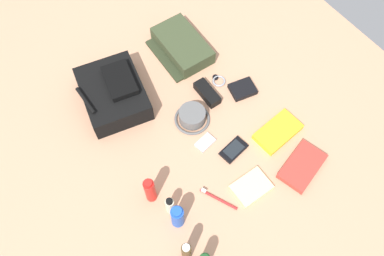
{
  "coord_description": "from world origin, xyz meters",
  "views": [
    {
      "loc": [
        -0.64,
        0.47,
        1.57
      ],
      "look_at": [
        0.0,
        0.0,
        0.04
      ],
      "focal_mm": 38.15,
      "sensor_mm": 36.0,
      "label": 1
    }
  ],
  "objects_px": {
    "cologne_bottle": "(186,252)",
    "sunglasses_case": "(207,93)",
    "wallet": "(243,89)",
    "notepad": "(251,187)",
    "bucket_hat": "(192,117)",
    "lotion_bottle": "(170,205)",
    "paperback_novel": "(302,166)",
    "wristwatch": "(218,81)",
    "media_player": "(205,142)",
    "cell_phone": "(234,150)",
    "toiletry_pouch": "(182,46)",
    "backpack": "(114,93)",
    "deodorant_spray": "(177,217)",
    "toothbrush": "(216,198)",
    "travel_guidebook": "(278,132)",
    "sunscreen_spray": "(150,190)"
  },
  "relations": [
    {
      "from": "cologne_bottle",
      "to": "sunglasses_case",
      "type": "bearing_deg",
      "value": -43.23
    },
    {
      "from": "wallet",
      "to": "notepad",
      "type": "relative_size",
      "value": 0.73
    },
    {
      "from": "bucket_hat",
      "to": "lotion_bottle",
      "type": "relative_size",
      "value": 1.49
    },
    {
      "from": "paperback_novel",
      "to": "wristwatch",
      "type": "relative_size",
      "value": 3.22
    },
    {
      "from": "paperback_novel",
      "to": "media_player",
      "type": "relative_size",
      "value": 2.51
    },
    {
      "from": "cell_phone",
      "to": "toiletry_pouch",
      "type": "bearing_deg",
      "value": -12.97
    },
    {
      "from": "sunglasses_case",
      "to": "backpack",
      "type": "bearing_deg",
      "value": 58.34
    },
    {
      "from": "deodorant_spray",
      "to": "notepad",
      "type": "xyz_separation_m",
      "value": [
        -0.06,
        -0.32,
        -0.06
      ]
    },
    {
      "from": "backpack",
      "to": "cologne_bottle",
      "type": "distance_m",
      "value": 0.76
    },
    {
      "from": "toiletry_pouch",
      "to": "cell_phone",
      "type": "bearing_deg",
      "value": 167.03
    },
    {
      "from": "paperback_novel",
      "to": "toothbrush",
      "type": "relative_size",
      "value": 1.49
    },
    {
      "from": "lotion_bottle",
      "to": "toothbrush",
      "type": "xyz_separation_m",
      "value": [
        -0.07,
        -0.17,
        -0.04
      ]
    },
    {
      "from": "backpack",
      "to": "media_player",
      "type": "xyz_separation_m",
      "value": [
        -0.41,
        -0.2,
        -0.05
      ]
    },
    {
      "from": "toiletry_pouch",
      "to": "wristwatch",
      "type": "relative_size",
      "value": 4.27
    },
    {
      "from": "cologne_bottle",
      "to": "paperback_novel",
      "type": "distance_m",
      "value": 0.59
    },
    {
      "from": "travel_guidebook",
      "to": "media_player",
      "type": "xyz_separation_m",
      "value": [
        0.15,
        0.28,
        -0.01
      ]
    },
    {
      "from": "cologne_bottle",
      "to": "toothbrush",
      "type": "height_order",
      "value": "cologne_bottle"
    },
    {
      "from": "lotion_bottle",
      "to": "sunglasses_case",
      "type": "distance_m",
      "value": 0.55
    },
    {
      "from": "bucket_hat",
      "to": "toothbrush",
      "type": "bearing_deg",
      "value": 158.89
    },
    {
      "from": "bucket_hat",
      "to": "wristwatch",
      "type": "xyz_separation_m",
      "value": [
        0.09,
        -0.22,
        -0.02
      ]
    },
    {
      "from": "cologne_bottle",
      "to": "lotion_bottle",
      "type": "bearing_deg",
      "value": -16.27
    },
    {
      "from": "lotion_bottle",
      "to": "wristwatch",
      "type": "relative_size",
      "value": 1.48
    },
    {
      "from": "paperback_novel",
      "to": "notepad",
      "type": "distance_m",
      "value": 0.23
    },
    {
      "from": "toothbrush",
      "to": "wristwatch",
      "type": "bearing_deg",
      "value": -38.68
    },
    {
      "from": "travel_guidebook",
      "to": "toothbrush",
      "type": "relative_size",
      "value": 1.37
    },
    {
      "from": "sunscreen_spray",
      "to": "media_player",
      "type": "height_order",
      "value": "sunscreen_spray"
    },
    {
      "from": "toiletry_pouch",
      "to": "wallet",
      "type": "height_order",
      "value": "toiletry_pouch"
    },
    {
      "from": "bucket_hat",
      "to": "cell_phone",
      "type": "distance_m",
      "value": 0.23
    },
    {
      "from": "bucket_hat",
      "to": "cell_phone",
      "type": "height_order",
      "value": "bucket_hat"
    },
    {
      "from": "backpack",
      "to": "toiletry_pouch",
      "type": "distance_m",
      "value": 0.4
    },
    {
      "from": "cologne_bottle",
      "to": "media_player",
      "type": "relative_size",
      "value": 1.73
    },
    {
      "from": "backpack",
      "to": "wristwatch",
      "type": "distance_m",
      "value": 0.48
    },
    {
      "from": "sunscreen_spray",
      "to": "cell_phone",
      "type": "distance_m",
      "value": 0.4
    },
    {
      "from": "cologne_bottle",
      "to": "wristwatch",
      "type": "distance_m",
      "value": 0.8
    },
    {
      "from": "cell_phone",
      "to": "wallet",
      "type": "height_order",
      "value": "wallet"
    },
    {
      "from": "travel_guidebook",
      "to": "backpack",
      "type": "bearing_deg",
      "value": 40.45
    },
    {
      "from": "bucket_hat",
      "to": "toothbrush",
      "type": "relative_size",
      "value": 1.02
    },
    {
      "from": "lotion_bottle",
      "to": "toothbrush",
      "type": "relative_size",
      "value": 0.69
    },
    {
      "from": "bucket_hat",
      "to": "wristwatch",
      "type": "relative_size",
      "value": 2.21
    },
    {
      "from": "backpack",
      "to": "lotion_bottle",
      "type": "xyz_separation_m",
      "value": [
        -0.56,
        0.09,
        -0.01
      ]
    },
    {
      "from": "notepad",
      "to": "sunglasses_case",
      "type": "bearing_deg",
      "value": -13.81
    },
    {
      "from": "toiletry_pouch",
      "to": "wallet",
      "type": "bearing_deg",
      "value": -165.25
    },
    {
      "from": "toothbrush",
      "to": "sunglasses_case",
      "type": "xyz_separation_m",
      "value": [
        0.41,
        -0.26,
        0.01
      ]
    },
    {
      "from": "deodorant_spray",
      "to": "wallet",
      "type": "height_order",
      "value": "deodorant_spray"
    },
    {
      "from": "toothbrush",
      "to": "media_player",
      "type": "bearing_deg",
      "value": -26.8
    },
    {
      "from": "lotion_bottle",
      "to": "media_player",
      "type": "relative_size",
      "value": 1.15
    },
    {
      "from": "backpack",
      "to": "deodorant_spray",
      "type": "relative_size",
      "value": 2.63
    },
    {
      "from": "bucket_hat",
      "to": "sunscreen_spray",
      "type": "distance_m",
      "value": 0.39
    },
    {
      "from": "wristwatch",
      "to": "wallet",
      "type": "relative_size",
      "value": 0.65
    },
    {
      "from": "lotion_bottle",
      "to": "sunglasses_case",
      "type": "bearing_deg",
      "value": -52.3
    }
  ]
}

